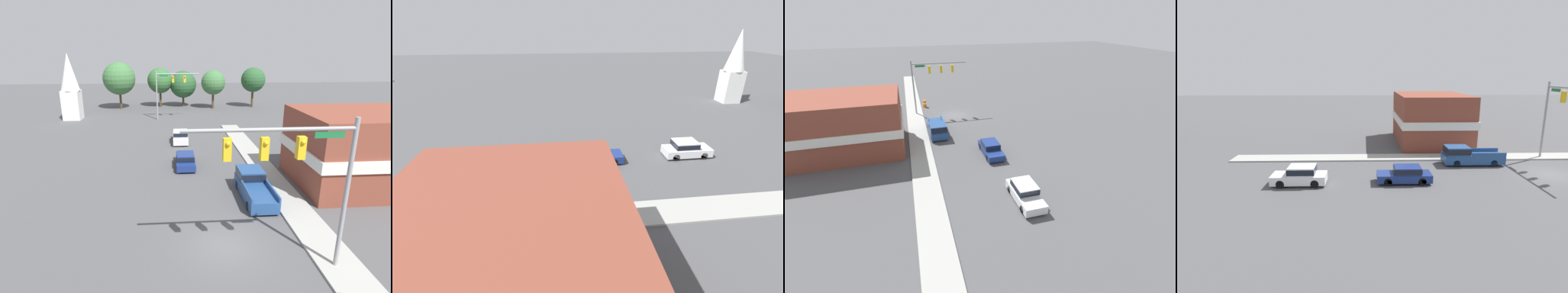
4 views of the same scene
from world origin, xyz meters
The scene contains 7 objects.
ground_plane centered at (0.00, 0.00, 0.00)m, with size 200.00×200.00×0.00m, color #4C4C4F.
sidewalk_curb centered at (5.70, 0.00, 0.07)m, with size 2.40×60.00×0.14m.
near_signal_assembly centered at (2.80, -2.17, 5.87)m, with size 8.06×0.49×7.91m.
car_lead centered at (-1.67, 13.08, 0.72)m, with size 1.77×4.40×1.38m.
car_second_ahead centered at (-1.92, 21.51, 0.80)m, with size 1.81×4.29×1.55m.
pickup_truck_parked centered at (3.29, 6.35, 0.89)m, with size 2.02×5.75×1.81m.
corner_brick_building centered at (13.42, 7.99, 3.09)m, with size 12.35×8.53×6.18m.
Camera 4 is at (-25.15, 16.39, 8.70)m, focal length 28.00 mm.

